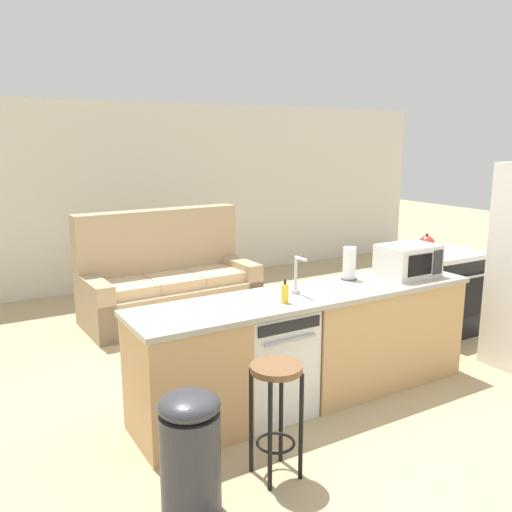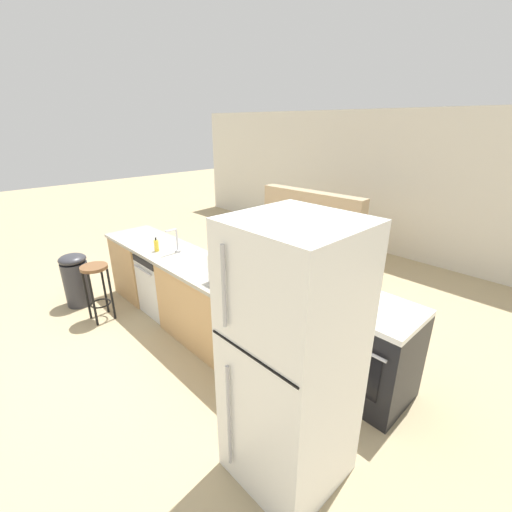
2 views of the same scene
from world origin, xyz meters
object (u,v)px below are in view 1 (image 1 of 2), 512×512
object	(u,v)px
microwave	(408,260)
stove_range	(443,292)
couch	(167,285)
kettle	(427,243)
trash_bin	(190,454)
bar_stool	(276,396)
soap_bottle	(285,293)
paper_towel_roll	(349,264)
dishwasher	(268,360)

from	to	relation	value
microwave	stove_range	bearing A→B (deg)	25.55
couch	kettle	bearing A→B (deg)	-39.95
trash_bin	bar_stool	bearing A→B (deg)	6.68
bar_stool	microwave	bearing A→B (deg)	21.83
trash_bin	kettle	bearing A→B (deg)	23.44
soap_bottle	bar_stool	xyz separation A→B (m)	(-0.47, -0.62, -0.44)
microwave	couch	xyz separation A→B (m)	(-1.27, 2.57, -0.65)
stove_range	bar_stool	bearing A→B (deg)	-156.72
trash_bin	soap_bottle	bearing A→B (deg)	32.58
microwave	bar_stool	distance (m)	2.05
paper_towel_roll	couch	distance (m)	2.59
paper_towel_roll	bar_stool	world-z (taller)	paper_towel_roll
soap_bottle	trash_bin	xyz separation A→B (m)	(-1.07, -0.69, -0.59)
stove_range	bar_stool	xyz separation A→B (m)	(-3.00, -1.29, 0.08)
paper_towel_roll	kettle	xyz separation A→B (m)	(1.51, 0.51, -0.05)
bar_stool	stove_range	bearing A→B (deg)	23.28
trash_bin	couch	world-z (taller)	couch
microwave	trash_bin	bearing A→B (deg)	-161.71
paper_towel_roll	soap_bottle	distance (m)	0.90
soap_bottle	couch	world-z (taller)	couch
microwave	trash_bin	distance (m)	2.67
dishwasher	soap_bottle	size ratio (longest dim) A/B	4.77
dishwasher	kettle	size ratio (longest dim) A/B	4.10
paper_towel_roll	couch	xyz separation A→B (m)	(-0.74, 2.40, -0.64)
dishwasher	stove_range	bearing A→B (deg)	11.91
dishwasher	paper_towel_roll	bearing A→B (deg)	10.12
stove_range	trash_bin	distance (m)	3.85
stove_range	microwave	distance (m)	1.40
dishwasher	soap_bottle	world-z (taller)	soap_bottle
soap_bottle	kettle	distance (m)	2.50
bar_stool	couch	xyz separation A→B (m)	(0.58, 3.31, -0.14)
dishwasher	stove_range	xyz separation A→B (m)	(2.60, 0.55, 0.03)
stove_range	soap_bottle	size ratio (longest dim) A/B	5.11
bar_stool	trash_bin	size ratio (longest dim) A/B	1.00
trash_bin	paper_towel_roll	bearing A→B (deg)	26.88
trash_bin	dishwasher	bearing A→B (deg)	38.95
paper_towel_roll	trash_bin	bearing A→B (deg)	-153.12
paper_towel_roll	microwave	bearing A→B (deg)	-17.46
dishwasher	bar_stool	xyz separation A→B (m)	(-0.40, -0.74, 0.11)
couch	paper_towel_roll	bearing A→B (deg)	-72.89
dishwasher	paper_towel_roll	world-z (taller)	paper_towel_roll
bar_stool	couch	distance (m)	3.36
dishwasher	paper_towel_roll	distance (m)	1.12
stove_range	trash_bin	xyz separation A→B (m)	(-3.61, -1.36, -0.07)
bar_stool	trash_bin	xyz separation A→B (m)	(-0.61, -0.07, -0.16)
stove_range	kettle	size ratio (longest dim) A/B	4.39
dishwasher	couch	size ratio (longest dim) A/B	0.41
stove_range	soap_bottle	distance (m)	2.67
stove_range	microwave	world-z (taller)	microwave
soap_bottle	kettle	bearing A→B (deg)	18.80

